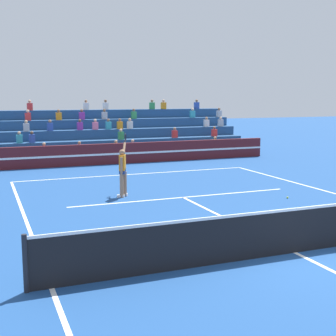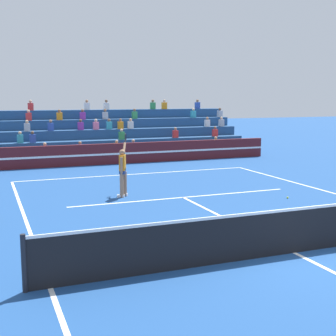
{
  "view_description": "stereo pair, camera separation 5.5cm",
  "coord_description": "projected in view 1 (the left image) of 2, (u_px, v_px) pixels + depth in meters",
  "views": [
    {
      "loc": [
        -6.56,
        -8.52,
        3.55
      ],
      "look_at": [
        -0.59,
        6.41,
        1.1
      ],
      "focal_mm": 50.0,
      "sensor_mm": 36.0,
      "label": 1
    },
    {
      "loc": [
        -6.51,
        -8.55,
        3.55
      ],
      "look_at": [
        -0.59,
        6.41,
        1.1
      ],
      "focal_mm": 50.0,
      "sensor_mm": 36.0,
      "label": 2
    }
  ],
  "objects": [
    {
      "name": "tennis_player",
      "position": [
        123.0,
        170.0,
        16.68
      ],
      "size": [
        0.7,
        1.25,
        2.28
      ],
      "color": "#9E7051",
      "rests_on": "ground"
    },
    {
      "name": "ground_plane",
      "position": [
        295.0,
        253.0,
        10.77
      ],
      "size": [
        120.0,
        120.0,
        0.0
      ],
      "primitive_type": "plane",
      "color": "navy"
    },
    {
      "name": "bleacher_stand",
      "position": [
        98.0,
        139.0,
        28.36
      ],
      "size": [
        17.51,
        4.75,
        3.38
      ],
      "color": "navy",
      "rests_on": "ground"
    },
    {
      "name": "tennis_ball",
      "position": [
        287.0,
        198.0,
        16.5
      ],
      "size": [
        0.07,
        0.07,
        0.07
      ],
      "primitive_type": "sphere",
      "color": "#C6DB33",
      "rests_on": "ground"
    },
    {
      "name": "tennis_net",
      "position": [
        296.0,
        230.0,
        10.69
      ],
      "size": [
        12.0,
        0.1,
        1.1
      ],
      "color": "black",
      "rests_on": "ground"
    },
    {
      "name": "sponsor_banner_wall",
      "position": [
        115.0,
        154.0,
        24.94
      ],
      "size": [
        18.0,
        0.26,
        1.1
      ],
      "color": "#51191E",
      "rests_on": "ground"
    },
    {
      "name": "court_lines",
      "position": [
        295.0,
        252.0,
        10.77
      ],
      "size": [
        11.1,
        23.9,
        0.01
      ],
      "color": "white",
      "rests_on": "ground"
    }
  ]
}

